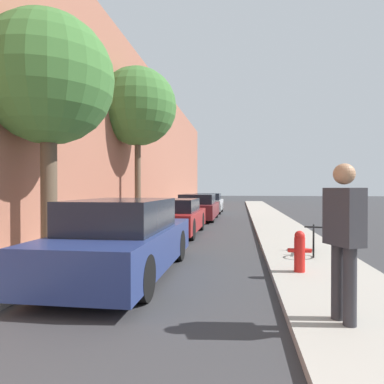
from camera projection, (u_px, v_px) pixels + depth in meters
ground_plane at (211, 225)px, 15.70m from camera, size 120.00×120.00×0.00m
sidewalk_left at (150, 222)px, 16.11m from camera, size 2.00×52.00×0.12m
sidewalk_right at (276, 224)px, 15.30m from camera, size 2.00×52.00×0.12m
building_facade_left at (122, 133)px, 16.25m from camera, size 0.70×52.00×8.58m
parked_car_navy at (125, 239)px, 6.52m from camera, size 1.76×4.65×1.46m
parked_car_red at (175, 217)px, 12.35m from camera, size 1.78×4.33×1.28m
parked_car_maroon at (198, 207)px, 18.04m from camera, size 1.90×4.68×1.36m
parked_car_silver at (209, 203)px, 23.21m from camera, size 1.78×4.17×1.33m
street_tree_near at (48, 81)px, 7.97m from camera, size 3.03×3.03×5.61m
street_tree_far at (138, 107)px, 14.97m from camera, size 3.40×3.40×6.82m
fire_hydrant at (300, 251)px, 6.34m from camera, size 0.43×0.20×0.76m
pedestrian at (344, 232)px, 3.95m from camera, size 0.40×0.52×1.84m
bicycle at (314, 239)px, 8.11m from camera, size 0.48×1.57×0.65m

